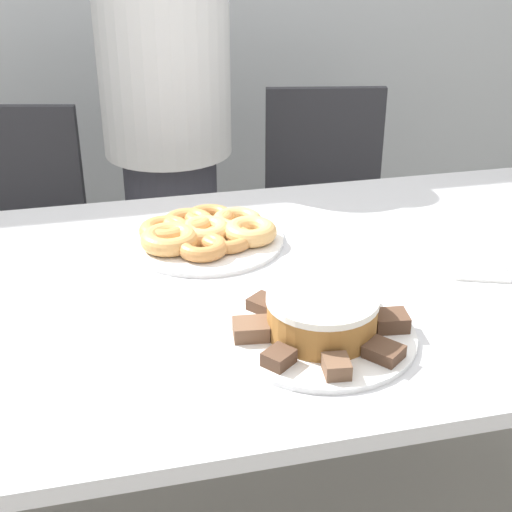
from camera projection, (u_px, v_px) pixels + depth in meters
The scene contains 25 objects.
table at pixel (268, 314), 1.45m from camera, with size 1.75×0.97×0.77m.
person_standing at pixel (168, 134), 2.10m from camera, with size 0.37×0.37×1.57m.
office_chair_left at pixel (16, 268), 2.19m from camera, with size 0.53×0.53×0.89m.
office_chair_right at pixel (326, 237), 2.40m from camera, with size 0.52×0.52×0.89m.
plate_cake at pixel (321, 334), 1.22m from camera, with size 0.33×0.33×0.01m.
plate_donuts at pixel (205, 240), 1.56m from camera, with size 0.34×0.34×0.01m.
frosted_cake at pixel (322, 314), 1.20m from camera, with size 0.19×0.19×0.07m.
lamington_0 at pixel (358, 299), 1.30m from camera, with size 0.06×0.06×0.02m.
lamington_1 at pixel (309, 292), 1.32m from camera, with size 0.05×0.06×0.02m.
lamington_2 at pixel (265, 304), 1.28m from camera, with size 0.07×0.07×0.02m.
lamington_3 at pixel (251, 329), 1.20m from camera, with size 0.07×0.06×0.03m.
lamington_4 at pixel (279, 358), 1.13m from camera, with size 0.06×0.06×0.02m.
lamington_5 at pixel (336, 366), 1.10m from camera, with size 0.05×0.05×0.03m.
lamington_6 at pixel (384, 352), 1.14m from camera, with size 0.07×0.07×0.02m.
lamington_7 at pixel (391, 321), 1.22m from camera, with size 0.06×0.06×0.03m.
donut_0 at pixel (205, 230), 1.55m from camera, with size 0.11×0.11×0.04m.
donut_1 at pixel (165, 230), 1.55m from camera, with size 0.11×0.11×0.04m.
donut_2 at pixel (169, 239), 1.50m from camera, with size 0.12×0.12×0.04m.
donut_3 at pixel (203, 247), 1.48m from camera, with size 0.11×0.11×0.03m.
donut_4 at pixel (226, 239), 1.52m from camera, with size 0.12×0.12×0.03m.
donut_5 at pixel (249, 232), 1.54m from camera, with size 0.12×0.12×0.04m.
donut_6 at pixel (237, 221), 1.60m from camera, with size 0.11×0.11×0.03m.
donut_7 at pixel (209, 218), 1.61m from camera, with size 0.11×0.11×0.03m.
donut_8 at pixel (188, 223), 1.58m from camera, with size 0.12×0.12×0.04m.
napkin at pixel (480, 271), 1.43m from camera, with size 0.13×0.12×0.01m.
Camera 1 is at (-0.31, -1.20, 1.43)m, focal length 50.00 mm.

